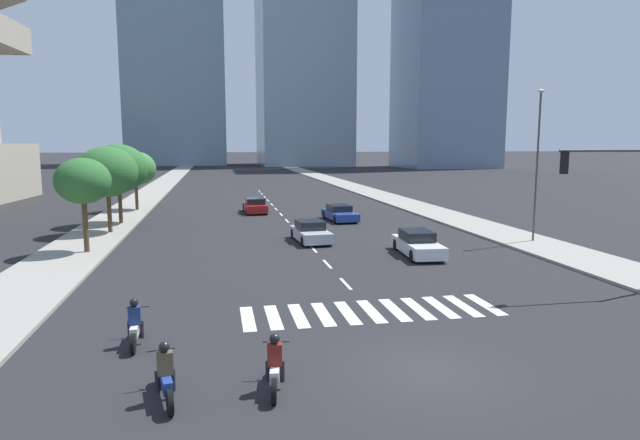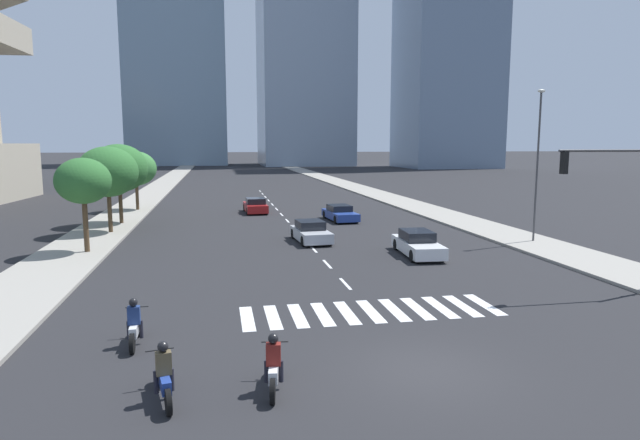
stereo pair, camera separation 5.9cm
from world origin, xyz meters
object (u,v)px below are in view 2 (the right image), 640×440
at_px(motorcycle_third, 274,367).
at_px(sedan_white_3, 418,244).
at_px(sedan_blue_2, 340,213).
at_px(street_tree_fourth, 136,169).
at_px(sedan_silver_1, 311,232).
at_px(street_tree_second, 108,172).
at_px(traffic_signal_near, 625,188).
at_px(street_tree_third, 119,168).
at_px(street_tree_nearest, 83,181).
at_px(motorcycle_lead, 135,326).
at_px(street_lamp_east, 538,156).
at_px(sedan_red_0, 255,206).
at_px(motorcycle_trailing, 164,377).

distance_m(motorcycle_third, sedan_white_3, 17.76).
height_order(sedan_blue_2, street_tree_fourth, street_tree_fourth).
relative_size(sedan_silver_1, street_tree_second, 0.76).
distance_m(traffic_signal_near, street_tree_third, 33.18).
bearing_deg(street_tree_nearest, motorcycle_lead, -72.65).
distance_m(motorcycle_third, street_lamp_east, 25.24).
bearing_deg(sedan_red_0, motorcycle_trailing, 170.20).
distance_m(sedan_red_0, street_tree_nearest, 20.00).
bearing_deg(sedan_blue_2, street_tree_nearest, -62.48).
height_order(sedan_white_3, traffic_signal_near, traffic_signal_near).
height_order(motorcycle_trailing, sedan_silver_1, motorcycle_trailing).
height_order(street_tree_third, street_tree_fourth, street_tree_third).
xyz_separation_m(street_lamp_east, street_tree_second, (-26.35, 8.37, -1.13)).
distance_m(sedan_red_0, traffic_signal_near, 32.01).
relative_size(sedan_blue_2, traffic_signal_near, 0.78).
bearing_deg(motorcycle_lead, street_tree_second, 10.72).
xyz_separation_m(motorcycle_lead, sedan_blue_2, (12.17, 25.29, -0.01)).
xyz_separation_m(sedan_red_0, traffic_signal_near, (12.86, -29.08, 3.73)).
distance_m(sedan_blue_2, street_lamp_east, 16.03).
xyz_separation_m(street_lamp_east, street_tree_fourth, (-26.35, 21.30, -1.47)).
bearing_deg(motorcycle_trailing, sedan_silver_1, -30.74).
bearing_deg(street_tree_second, sedan_blue_2, 12.03).
xyz_separation_m(motorcycle_trailing, street_tree_second, (-5.84, 25.61, 3.64)).
bearing_deg(sedan_blue_2, street_tree_second, -82.39).
height_order(sedan_white_3, street_tree_second, street_tree_second).
bearing_deg(motorcycle_third, street_tree_fourth, 20.70).
xyz_separation_m(motorcycle_trailing, traffic_signal_near, (17.51, 6.32, 3.75)).
xyz_separation_m(motorcycle_trailing, sedan_blue_2, (10.96, 29.18, -0.01)).
relative_size(sedan_silver_1, street_tree_nearest, 0.84).
xyz_separation_m(motorcycle_trailing, street_lamp_east, (20.51, 17.23, 4.77)).
height_order(street_tree_second, street_tree_fourth, street_tree_second).
relative_size(traffic_signal_near, street_tree_nearest, 1.17).
height_order(motorcycle_third, street_tree_fourth, street_tree_fourth).
distance_m(street_lamp_east, street_tree_third, 29.25).
distance_m(traffic_signal_near, street_tree_nearest, 26.43).
bearing_deg(street_tree_third, traffic_signal_near, -45.28).
relative_size(motorcycle_lead, motorcycle_trailing, 0.96).
height_order(motorcycle_trailing, street_lamp_east, street_lamp_east).
xyz_separation_m(motorcycle_third, sedan_blue_2, (8.32, 29.13, -0.01)).
bearing_deg(sedan_white_3, street_tree_nearest, -97.90).
bearing_deg(traffic_signal_near, street_tree_second, -39.56).
bearing_deg(motorcycle_third, street_lamp_east, -37.85).
bearing_deg(motorcycle_trailing, traffic_signal_near, -81.72).
bearing_deg(street_tree_second, street_tree_third, 90.00).
bearing_deg(motorcycle_trailing, street_tree_nearest, 5.76).
relative_size(street_lamp_east, street_tree_fourth, 1.74).
distance_m(traffic_signal_near, street_tree_fourth, 39.78).
bearing_deg(sedan_blue_2, street_tree_third, -96.84).
bearing_deg(sedan_red_0, street_tree_fourth, 71.03).
bearing_deg(street_tree_fourth, motorcycle_third, -77.58).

